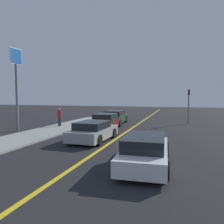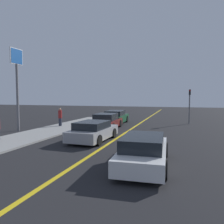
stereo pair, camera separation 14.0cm
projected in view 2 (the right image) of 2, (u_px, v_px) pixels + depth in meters
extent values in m
cube|color=gold|center=(130.00, 130.00, 18.38)|extent=(0.20, 60.00, 0.01)
cube|color=gray|center=(34.00, 135.00, 15.62)|extent=(3.33, 26.44, 0.11)
cube|color=silver|center=(144.00, 154.00, 8.91)|extent=(2.01, 4.68, 0.57)
cube|color=black|center=(143.00, 142.00, 8.66)|extent=(1.68, 2.60, 0.49)
cylinder|color=black|center=(130.00, 148.00, 10.50)|extent=(0.26, 0.70, 0.69)
cylinder|color=black|center=(165.00, 150.00, 10.09)|extent=(0.26, 0.70, 0.69)
cylinder|color=black|center=(116.00, 166.00, 7.76)|extent=(0.26, 0.70, 0.69)
cylinder|color=black|center=(164.00, 170.00, 7.34)|extent=(0.26, 0.70, 0.69)
cube|color=#9E9EA3|center=(94.00, 133.00, 13.94)|extent=(2.02, 4.31, 0.62)
cube|color=black|center=(92.00, 125.00, 13.70)|extent=(1.74, 2.39, 0.45)
cylinder|color=black|center=(90.00, 132.00, 15.49)|extent=(0.24, 0.64, 0.64)
cylinder|color=black|center=(114.00, 133.00, 14.89)|extent=(0.24, 0.64, 0.64)
cylinder|color=black|center=(71.00, 138.00, 13.00)|extent=(0.24, 0.64, 0.64)
cylinder|color=black|center=(99.00, 140.00, 12.41)|extent=(0.24, 0.64, 0.64)
cube|color=maroon|center=(107.00, 123.00, 19.09)|extent=(2.05, 4.30, 0.60)
cube|color=black|center=(106.00, 117.00, 18.85)|extent=(1.75, 2.39, 0.55)
cylinder|color=black|center=(102.00, 123.00, 20.59)|extent=(0.25, 0.65, 0.64)
cylinder|color=black|center=(120.00, 123.00, 20.13)|extent=(0.25, 0.65, 0.64)
cylinder|color=black|center=(92.00, 126.00, 18.07)|extent=(0.25, 0.65, 0.64)
cylinder|color=black|center=(113.00, 127.00, 17.61)|extent=(0.25, 0.65, 0.64)
cube|color=#144728|center=(116.00, 118.00, 22.65)|extent=(2.07, 4.87, 0.68)
cube|color=black|center=(115.00, 113.00, 22.38)|extent=(1.74, 2.71, 0.49)
cylinder|color=black|center=(111.00, 119.00, 24.31)|extent=(0.25, 0.69, 0.68)
cylinder|color=black|center=(127.00, 119.00, 23.87)|extent=(0.25, 0.69, 0.68)
cylinder|color=black|center=(104.00, 122.00, 21.45)|extent=(0.25, 0.69, 0.68)
cylinder|color=black|center=(121.00, 122.00, 21.01)|extent=(0.25, 0.69, 0.68)
cylinder|color=#282D3D|center=(60.00, 122.00, 20.04)|extent=(0.28, 0.28, 0.72)
cylinder|color=maroon|center=(60.00, 114.00, 19.99)|extent=(0.33, 0.33, 0.72)
sphere|color=tan|center=(60.00, 109.00, 19.95)|extent=(0.22, 0.22, 0.22)
cylinder|color=slate|center=(189.00, 107.00, 22.16)|extent=(0.12, 0.12, 3.51)
cube|color=black|center=(190.00, 92.00, 21.89)|extent=(0.18, 0.18, 0.55)
sphere|color=red|center=(190.00, 91.00, 21.79)|extent=(0.14, 0.14, 0.14)
cylinder|color=slate|center=(18.00, 98.00, 17.69)|extent=(0.20, 0.20, 5.43)
cube|color=silver|center=(16.00, 56.00, 17.45)|extent=(0.08, 1.36, 1.27)
cube|color=#19519E|center=(16.00, 56.00, 17.45)|extent=(0.12, 1.24, 1.15)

